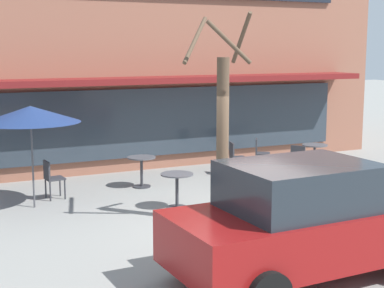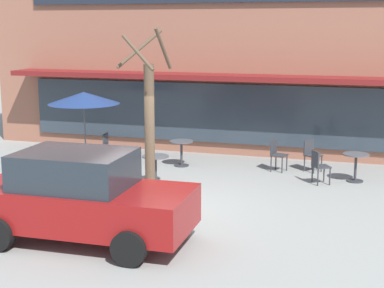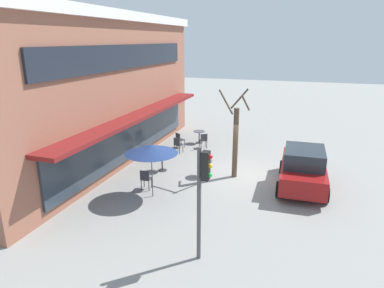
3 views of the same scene
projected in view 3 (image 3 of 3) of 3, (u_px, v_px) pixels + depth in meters
name	position (u px, v px, depth m)	size (l,w,h in m)	color
ground_plane	(248.00, 176.00, 15.99)	(80.00, 80.00, 0.00)	gray
building_facade	(61.00, 87.00, 17.92)	(16.22, 9.10, 7.43)	#935B47
cafe_table_near_wall	(162.00, 161.00, 16.53)	(0.70, 0.70, 0.76)	#333338
cafe_table_streetside	(199.00, 135.00, 20.97)	(0.70, 0.70, 0.76)	#333338
cafe_table_by_tree	(205.00, 166.00, 15.87)	(0.70, 0.70, 0.76)	#333338
patio_umbrella_green_folded	(151.00, 149.00, 13.35)	(2.10, 2.10, 2.20)	#4C4C51
cafe_chair_0	(146.00, 178.00, 14.41)	(0.44, 0.44, 0.89)	#333338
cafe_chair_1	(204.00, 140.00, 19.96)	(0.55, 0.55, 0.89)	#333338
cafe_chair_2	(179.00, 139.00, 20.07)	(0.55, 0.55, 0.89)	#333338
cafe_chair_3	(178.00, 144.00, 19.13)	(0.49, 0.49, 0.89)	#333338
parked_sedan	(303.00, 168.00, 14.57)	(4.24, 2.10, 1.76)	maroon
street_tree	(235.00, 139.00, 15.42)	(1.29, 1.38, 4.07)	brown
traffic_light_pole	(203.00, 186.00, 9.30)	(0.26, 0.43, 3.40)	#47474C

